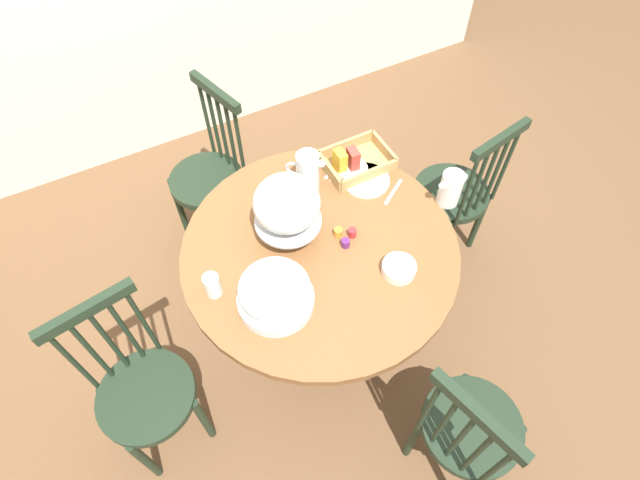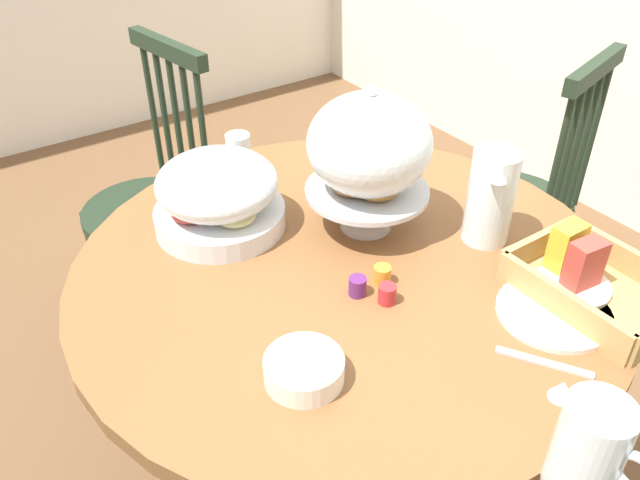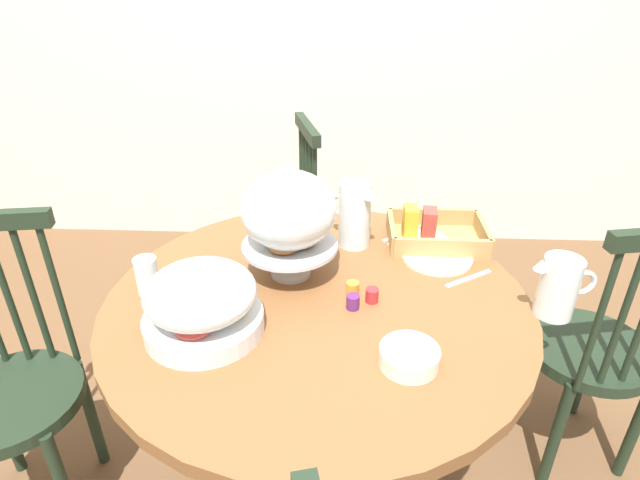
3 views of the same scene
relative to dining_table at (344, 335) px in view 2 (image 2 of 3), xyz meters
name	(u,v)px [view 2 (image 2 of 3)]	position (x,y,z in m)	size (l,w,h in m)	color
ground_plane	(307,454)	(-0.10, -0.05, -0.52)	(10.00, 10.00, 0.00)	brown
dining_table	(344,335)	(0.00, 0.00, 0.00)	(1.18, 1.18, 0.74)	brown
windsor_chair_near_window	(152,209)	(-0.88, -0.12, -0.07)	(0.41, 0.40, 0.97)	#1E2D1E
windsor_chair_far_side	(517,207)	(-0.22, 0.86, -0.07)	(0.42, 0.42, 0.97)	#1E2D1E
pastry_stand_with_dome	(369,150)	(-0.09, 0.12, 0.42)	(0.28, 0.28, 0.34)	silver
fruit_platter_covered	(218,195)	(-0.28, -0.16, 0.30)	(0.30, 0.30, 0.18)	silver
orange_juice_pitcher	(490,201)	(0.10, 0.31, 0.32)	(0.15, 0.15, 0.22)	silver
milk_pitcher	(589,451)	(0.63, -0.04, 0.29)	(0.18, 0.10, 0.17)	silver
cereal_basket	(590,281)	(0.36, 0.34, 0.25)	(0.32, 0.24, 0.12)	tan
china_plate_large	(554,312)	(0.36, 0.23, 0.22)	(0.22, 0.22, 0.01)	white
china_plate_small	(572,285)	(0.34, 0.32, 0.23)	(0.15, 0.15, 0.01)	white
cereal_bowl	(304,369)	(0.22, -0.26, 0.24)	(0.14, 0.14, 0.04)	white
drinking_glass	(239,154)	(-0.47, 0.00, 0.27)	(0.06, 0.06, 0.11)	silver
jam_jar_strawberry	(387,294)	(0.15, -0.01, 0.24)	(0.04, 0.04, 0.04)	#B7282D
jam_jar_apricot	(382,275)	(0.10, 0.02, 0.24)	(0.04, 0.04, 0.04)	orange
jam_jar_grape	(359,286)	(0.10, -0.04, 0.24)	(0.04, 0.04, 0.04)	#5B2366
table_knife	(561,272)	(0.29, 0.35, 0.22)	(0.17, 0.01, 0.01)	silver
dinner_fork	(563,264)	(0.27, 0.37, 0.22)	(0.17, 0.01, 0.01)	silver
soup_spoon	(544,362)	(0.44, 0.11, 0.22)	(0.17, 0.01, 0.01)	silver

